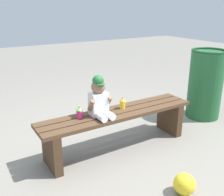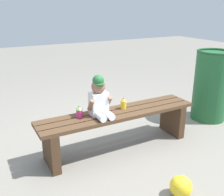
# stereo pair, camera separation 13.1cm
# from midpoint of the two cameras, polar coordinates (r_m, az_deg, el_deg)

# --- Properties ---
(ground_plane) EXTENTS (16.00, 16.00, 0.00)m
(ground_plane) POSITION_cam_midpoint_polar(r_m,az_deg,el_deg) (2.88, -0.02, -10.59)
(ground_plane) COLOR gray
(park_bench) EXTENTS (1.69, 0.35, 0.41)m
(park_bench) POSITION_cam_midpoint_polar(r_m,az_deg,el_deg) (2.75, -0.02, -5.37)
(park_bench) COLOR #513823
(park_bench) RESTS_ON ground_plane
(child_figure) EXTENTS (0.23, 0.27, 0.40)m
(child_figure) POSITION_cam_midpoint_polar(r_m,az_deg,el_deg) (2.54, -4.23, -0.11)
(child_figure) COLOR white
(child_figure) RESTS_ON park_bench
(sippy_cup_left) EXTENTS (0.06, 0.06, 0.12)m
(sippy_cup_left) POSITION_cam_midpoint_polar(r_m,az_deg,el_deg) (2.55, -8.49, -3.12)
(sippy_cup_left) COLOR #E5337F
(sippy_cup_left) RESTS_ON park_bench
(sippy_cup_right) EXTENTS (0.06, 0.06, 0.12)m
(sippy_cup_right) POSITION_cam_midpoint_polar(r_m,az_deg,el_deg) (2.76, 0.90, -1.11)
(sippy_cup_right) COLOR yellow
(sippy_cup_right) RESTS_ON park_bench
(toy_ball) EXTENTS (0.18, 0.18, 0.18)m
(toy_ball) POSITION_cam_midpoint_polar(r_m,az_deg,el_deg) (2.28, 13.68, -17.64)
(toy_ball) COLOR yellow
(toy_ball) RESTS_ON ground_plane
(trash_bin) EXTENTS (0.44, 0.44, 0.91)m
(trash_bin) POSITION_cam_midpoint_polar(r_m,az_deg,el_deg) (3.67, 18.54, 2.90)
(trash_bin) COLOR #1E592D
(trash_bin) RESTS_ON ground_plane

